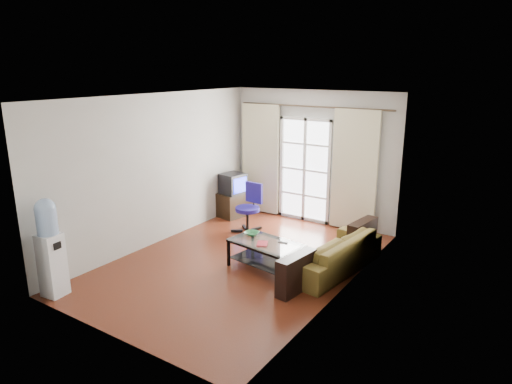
% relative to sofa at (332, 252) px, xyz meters
% --- Properties ---
extents(floor, '(5.20, 5.20, 0.00)m').
position_rel_sofa_xyz_m(floor, '(-1.38, -0.61, -0.28)').
color(floor, maroon).
rests_on(floor, ground).
extents(ceiling, '(5.20, 5.20, 0.00)m').
position_rel_sofa_xyz_m(ceiling, '(-1.38, -0.61, 2.42)').
color(ceiling, white).
rests_on(ceiling, wall_back).
extents(wall_back, '(3.60, 0.02, 2.70)m').
position_rel_sofa_xyz_m(wall_back, '(-1.38, 1.99, 1.07)').
color(wall_back, '#B8B7AF').
rests_on(wall_back, floor).
extents(wall_front, '(3.60, 0.02, 2.70)m').
position_rel_sofa_xyz_m(wall_front, '(-1.38, -3.21, 1.07)').
color(wall_front, '#B8B7AF').
rests_on(wall_front, floor).
extents(wall_left, '(0.02, 5.20, 2.70)m').
position_rel_sofa_xyz_m(wall_left, '(-3.18, -0.61, 1.07)').
color(wall_left, '#B8B7AF').
rests_on(wall_left, floor).
extents(wall_right, '(0.02, 5.20, 2.70)m').
position_rel_sofa_xyz_m(wall_right, '(0.42, -0.61, 1.07)').
color(wall_right, '#B8B7AF').
rests_on(wall_right, floor).
extents(french_door, '(1.16, 0.06, 2.15)m').
position_rel_sofa_xyz_m(french_door, '(-1.53, 1.94, 0.79)').
color(french_door, white).
rests_on(french_door, wall_back).
extents(curtain_rod, '(3.30, 0.04, 0.04)m').
position_rel_sofa_xyz_m(curtain_rod, '(-1.38, 1.89, 2.10)').
color(curtain_rod, '#4C3F2D').
rests_on(curtain_rod, wall_back).
extents(curtain_left, '(0.90, 0.07, 2.35)m').
position_rel_sofa_xyz_m(curtain_left, '(-2.58, 1.87, 0.92)').
color(curtain_left, beige).
rests_on(curtain_left, curtain_rod).
extents(curtain_right, '(0.90, 0.07, 2.35)m').
position_rel_sofa_xyz_m(curtain_right, '(-0.43, 1.87, 0.92)').
color(curtain_right, beige).
rests_on(curtain_right, curtain_rod).
extents(radiator, '(0.64, 0.12, 0.64)m').
position_rel_sofa_xyz_m(radiator, '(-0.58, 1.89, 0.05)').
color(radiator, gray).
rests_on(radiator, floor).
extents(sofa, '(2.13, 1.25, 0.57)m').
position_rel_sofa_xyz_m(sofa, '(0.00, 0.00, 0.00)').
color(sofa, olive).
rests_on(sofa, floor).
extents(coffee_table, '(1.22, 0.80, 0.46)m').
position_rel_sofa_xyz_m(coffee_table, '(-0.88, -0.59, 0.01)').
color(coffee_table, silver).
rests_on(coffee_table, floor).
extents(bowl, '(0.26, 0.26, 0.06)m').
position_rel_sofa_xyz_m(bowl, '(-1.24, -0.46, 0.21)').
color(bowl, '#379853').
rests_on(bowl, coffee_table).
extents(book, '(0.34, 0.35, 0.02)m').
position_rel_sofa_xyz_m(book, '(-0.95, -0.73, 0.19)').
color(book, '#9E3613').
rests_on(book, coffee_table).
extents(remote, '(0.16, 0.07, 0.02)m').
position_rel_sofa_xyz_m(remote, '(-0.64, -0.47, 0.19)').
color(remote, black).
rests_on(remote, coffee_table).
extents(tv_stand, '(0.58, 0.78, 0.52)m').
position_rel_sofa_xyz_m(tv_stand, '(-2.92, 1.35, -0.02)').
color(tv_stand, black).
rests_on(tv_stand, floor).
extents(crt_tv, '(0.54, 0.54, 0.43)m').
position_rel_sofa_xyz_m(crt_tv, '(-2.91, 1.28, 0.45)').
color(crt_tv, black).
rests_on(crt_tv, tv_stand).
extents(task_chair, '(0.70, 0.70, 0.96)m').
position_rel_sofa_xyz_m(task_chair, '(-2.07, 0.66, 0.00)').
color(task_chair, black).
rests_on(task_chair, floor).
extents(water_cooler, '(0.33, 0.32, 1.43)m').
position_rel_sofa_xyz_m(water_cooler, '(-2.93, -2.96, 0.46)').
color(water_cooler, silver).
rests_on(water_cooler, floor).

